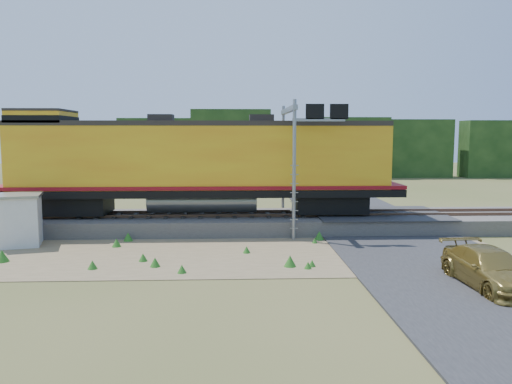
{
  "coord_description": "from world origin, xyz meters",
  "views": [
    {
      "loc": [
        -0.85,
        -20.81,
        5.15
      ],
      "look_at": [
        0.13,
        3.0,
        2.4
      ],
      "focal_mm": 35.0,
      "sensor_mm": 36.0,
      "label": 1
    }
  ],
  "objects_px": {
    "locomotive": "(196,162)",
    "signal_gantry": "(296,135)",
    "car": "(490,269)",
    "shed": "(19,220)"
  },
  "relations": [
    {
      "from": "shed",
      "to": "signal_gantry",
      "type": "xyz_separation_m",
      "value": [
        13.25,
        2.92,
        3.92
      ]
    },
    {
      "from": "locomotive",
      "to": "shed",
      "type": "bearing_deg",
      "value": -155.82
    },
    {
      "from": "locomotive",
      "to": "signal_gantry",
      "type": "bearing_deg",
      "value": -7.08
    },
    {
      "from": "locomotive",
      "to": "car",
      "type": "relative_size",
      "value": 4.71
    },
    {
      "from": "shed",
      "to": "signal_gantry",
      "type": "relative_size",
      "value": 0.37
    },
    {
      "from": "shed",
      "to": "signal_gantry",
      "type": "height_order",
      "value": "signal_gantry"
    },
    {
      "from": "car",
      "to": "signal_gantry",
      "type": "bearing_deg",
      "value": 115.52
    },
    {
      "from": "locomotive",
      "to": "car",
      "type": "distance_m",
      "value": 15.45
    },
    {
      "from": "signal_gantry",
      "to": "car",
      "type": "distance_m",
      "value": 12.29
    },
    {
      "from": "locomotive",
      "to": "signal_gantry",
      "type": "relative_size",
      "value": 3.11
    }
  ]
}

